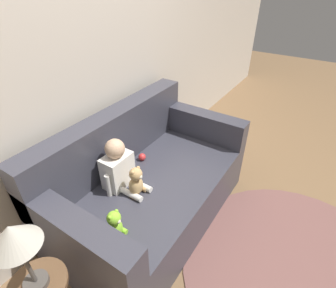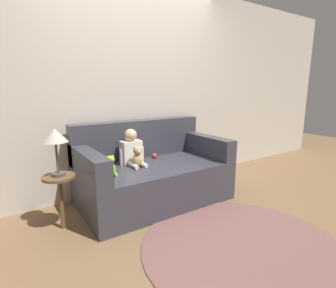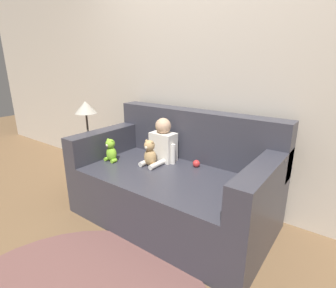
{
  "view_description": "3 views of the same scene",
  "coord_description": "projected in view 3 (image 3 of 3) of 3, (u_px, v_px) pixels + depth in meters",
  "views": [
    {
      "loc": [
        -1.26,
        -0.97,
        1.83
      ],
      "look_at": [
        0.15,
        -0.04,
        0.69
      ],
      "focal_mm": 28.0,
      "sensor_mm": 36.0,
      "label": 1
    },
    {
      "loc": [
        -1.46,
        -2.48,
        1.31
      ],
      "look_at": [
        0.11,
        -0.11,
        0.69
      ],
      "focal_mm": 28.0,
      "sensor_mm": 36.0,
      "label": 2
    },
    {
      "loc": [
        1.18,
        -1.65,
        1.34
      ],
      "look_at": [
        0.0,
        -0.05,
        0.71
      ],
      "focal_mm": 28.0,
      "sensor_mm": 36.0,
      "label": 3
    }
  ],
  "objects": [
    {
      "name": "ground_plane",
      "position": [
        171.0,
        218.0,
        2.34
      ],
      "size": [
        12.0,
        12.0,
        0.0
      ],
      "primitive_type": "plane",
      "color": "brown"
    },
    {
      "name": "wall_back",
      "position": [
        207.0,
        65.0,
        2.36
      ],
      "size": [
        8.0,
        0.05,
        2.6
      ],
      "color": "beige",
      "rests_on": "ground_plane"
    },
    {
      "name": "couch",
      "position": [
        175.0,
        183.0,
        2.28
      ],
      "size": [
        1.67,
        0.93,
        0.91
      ],
      "color": "#383842",
      "rests_on": "ground_plane"
    },
    {
      "name": "person_baby",
      "position": [
        163.0,
        143.0,
        2.39
      ],
      "size": [
        0.29,
        0.33,
        0.4
      ],
      "color": "white",
      "rests_on": "couch"
    },
    {
      "name": "teddy_bear_brown",
      "position": [
        150.0,
        154.0,
        2.28
      ],
      "size": [
        0.14,
        0.11,
        0.24
      ],
      "color": "tan",
      "rests_on": "couch"
    },
    {
      "name": "plush_toy_side",
      "position": [
        111.0,
        151.0,
        2.39
      ],
      "size": [
        0.12,
        0.1,
        0.21
      ],
      "color": "#8CD133",
      "rests_on": "couch"
    },
    {
      "name": "toy_ball",
      "position": [
        196.0,
        163.0,
        2.28
      ],
      "size": [
        0.06,
        0.06,
        0.06
      ],
      "color": "red",
      "rests_on": "couch"
    },
    {
      "name": "side_table",
      "position": [
        87.0,
        123.0,
        2.67
      ],
      "size": [
        0.29,
        0.29,
        0.96
      ],
      "color": "brown",
      "rests_on": "ground_plane"
    }
  ]
}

